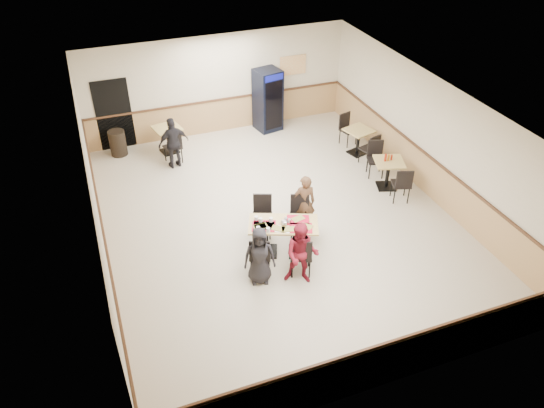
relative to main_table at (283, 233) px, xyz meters
name	(u,v)px	position (x,y,z in m)	size (l,w,h in m)	color
ground	(278,219)	(0.34, 1.19, -0.53)	(10.00, 10.00, 0.00)	beige
room_shell	(304,139)	(2.12, 3.74, 0.05)	(10.00, 10.00, 10.00)	silver
main_table	(283,233)	(0.00, 0.00, 0.00)	(1.65, 1.24, 0.79)	black
main_chairs	(281,234)	(-0.05, 0.02, -0.03)	(1.86, 2.10, 1.01)	black
diner_woman_left	(260,256)	(-0.78, -0.66, 0.13)	(0.64, 0.42, 1.31)	black
diner_woman_right	(302,254)	(0.01, -0.97, 0.19)	(0.70, 0.54, 1.43)	maroon
diner_man_opposite	(304,203)	(0.78, 0.66, 0.19)	(0.52, 0.34, 1.43)	#4E3421
lone_diner	(174,143)	(-1.42, 4.51, 0.20)	(0.86, 0.36, 1.46)	black
tabletop_clutter	(280,225)	(-0.10, -0.03, 0.29)	(1.35, 0.89, 0.12)	#AF0B27
side_table_near	(388,170)	(3.51, 1.51, -0.01)	(0.92, 0.92, 0.78)	black
side_table_near_chair_south	(401,183)	(3.51, 0.89, -0.03)	(0.46, 0.46, 0.99)	black
side_table_near_chair_north	(376,159)	(3.51, 2.14, -0.03)	(0.46, 0.46, 0.99)	black
side_table_far	(358,138)	(3.65, 3.38, -0.03)	(0.87, 0.87, 0.76)	black
side_table_far_chair_south	(369,148)	(3.65, 2.77, -0.05)	(0.44, 0.44, 0.96)	black
side_table_far_chair_north	(349,129)	(3.65, 3.98, -0.05)	(0.44, 0.44, 0.96)	black
condiment_caddy	(388,157)	(3.48, 1.56, 0.34)	(0.23, 0.06, 0.20)	#9F210B
back_table	(168,136)	(-1.42, 5.39, -0.01)	(0.87, 0.87, 0.78)	black
back_table_chair_lone	(173,146)	(-1.42, 4.77, -0.03)	(0.46, 0.46, 0.99)	black
pepsi_cooler	(268,100)	(1.78, 5.79, 0.43)	(0.85, 0.85, 1.91)	black
trash_bin	(118,143)	(-2.81, 5.74, -0.16)	(0.47, 0.47, 0.74)	black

